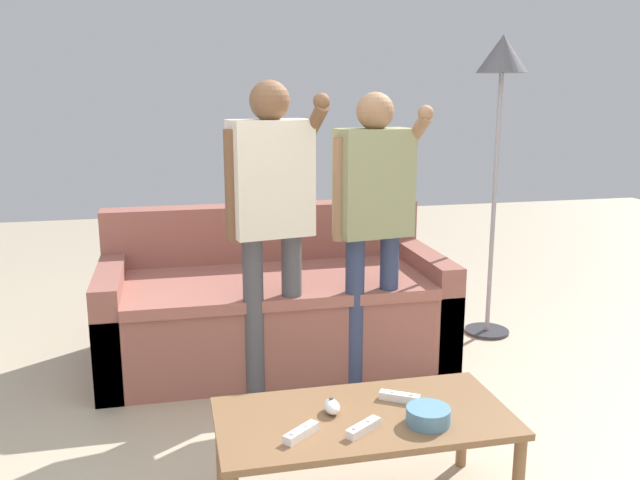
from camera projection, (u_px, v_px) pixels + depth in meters
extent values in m
plane|color=tan|center=(319.00, 476.00, 2.73)|extent=(12.00, 12.00, 0.00)
cube|color=brown|center=(275.00, 321.00, 3.91)|extent=(1.94, 0.94, 0.44)
cube|color=#94584D|center=(276.00, 283.00, 3.78)|extent=(1.66, 0.82, 0.06)
cube|color=brown|center=(264.00, 236.00, 4.18)|extent=(1.94, 0.18, 0.40)
cube|color=brown|center=(113.00, 319.00, 3.70)|extent=(0.14, 0.94, 0.60)
cube|color=brown|center=(421.00, 298.00, 4.08)|extent=(0.14, 0.94, 0.60)
cube|color=brown|center=(364.00, 418.00, 2.41)|extent=(1.06, 0.52, 0.03)
cylinder|color=brown|center=(222.00, 452.00, 2.56)|extent=(0.04, 0.04, 0.37)
cylinder|color=brown|center=(463.00, 424.00, 2.77)|extent=(0.04, 0.04, 0.37)
cylinder|color=teal|center=(428.00, 416.00, 2.33)|extent=(0.15, 0.15, 0.06)
ellipsoid|color=white|center=(332.00, 407.00, 2.41)|extent=(0.06, 0.09, 0.05)
cylinder|color=#4C4C51|center=(331.00, 398.00, 2.42)|extent=(0.02, 0.02, 0.01)
cylinder|color=#2D2D33|center=(487.00, 331.00, 4.34)|extent=(0.28, 0.28, 0.02)
cylinder|color=gray|center=(494.00, 207.00, 4.16)|extent=(0.03, 0.03, 1.61)
cone|color=#4C4C51|center=(503.00, 54.00, 3.96)|extent=(0.30, 0.30, 0.22)
cylinder|color=#47474C|center=(254.00, 317.00, 3.40)|extent=(0.10, 0.10, 0.83)
cylinder|color=#47474C|center=(292.00, 311.00, 3.48)|extent=(0.10, 0.10, 0.83)
cube|color=beige|center=(271.00, 178.00, 3.28)|extent=(0.42, 0.28, 0.57)
sphere|color=brown|center=(270.00, 101.00, 3.20)|extent=(0.20, 0.20, 0.20)
cylinder|color=brown|center=(232.00, 186.00, 3.21)|extent=(0.07, 0.07, 0.54)
cylinder|color=beige|center=(308.00, 155.00, 3.34)|extent=(0.07, 0.07, 0.27)
cylinder|color=brown|center=(314.00, 123.00, 3.22)|extent=(0.11, 0.26, 0.22)
sphere|color=brown|center=(321.00, 101.00, 3.13)|extent=(0.08, 0.08, 0.08)
cylinder|color=#2D3856|center=(355.00, 311.00, 3.53)|extent=(0.10, 0.10, 0.80)
cylinder|color=#2D3856|center=(388.00, 307.00, 3.60)|extent=(0.10, 0.10, 0.80)
cube|color=gray|center=(374.00, 183.00, 3.41)|extent=(0.41, 0.26, 0.55)
sphere|color=#936B4C|center=(375.00, 111.00, 3.34)|extent=(0.19, 0.19, 0.19)
cylinder|color=#936B4C|center=(340.00, 190.00, 3.35)|extent=(0.07, 0.07, 0.52)
cylinder|color=gray|center=(407.00, 161.00, 3.46)|extent=(0.07, 0.07, 0.26)
cylinder|color=#936B4C|center=(416.00, 132.00, 3.35)|extent=(0.10, 0.24, 0.22)
sphere|color=#936B4C|center=(426.00, 113.00, 3.25)|extent=(0.08, 0.08, 0.08)
cube|color=white|center=(301.00, 433.00, 2.25)|extent=(0.14, 0.12, 0.03)
cylinder|color=silver|center=(306.00, 425.00, 2.26)|extent=(0.01, 0.01, 0.00)
cube|color=silver|center=(292.00, 433.00, 2.21)|extent=(0.02, 0.02, 0.00)
cube|color=white|center=(400.00, 397.00, 2.51)|extent=(0.15, 0.11, 0.03)
cylinder|color=silver|center=(393.00, 392.00, 2.51)|extent=(0.01, 0.01, 0.00)
cube|color=silver|center=(412.00, 395.00, 2.49)|extent=(0.02, 0.02, 0.00)
cube|color=white|center=(363.00, 428.00, 2.28)|extent=(0.14, 0.12, 0.03)
cylinder|color=silver|center=(368.00, 420.00, 2.29)|extent=(0.01, 0.01, 0.00)
cube|color=silver|center=(355.00, 428.00, 2.24)|extent=(0.02, 0.02, 0.00)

